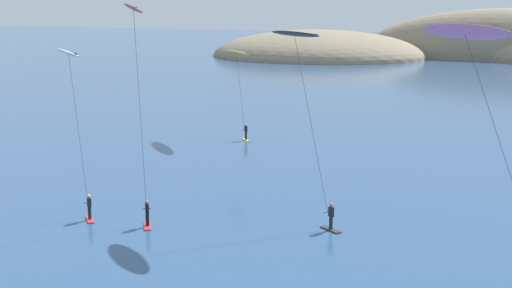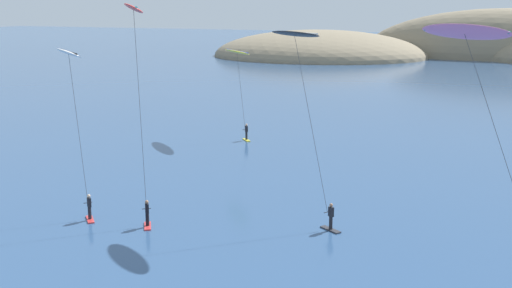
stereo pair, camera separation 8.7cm
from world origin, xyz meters
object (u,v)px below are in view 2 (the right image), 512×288
Objects in this scene: kitesurfer_pink at (471,51)px; kitesurfer_white at (70,68)px; kitesurfer_black at (298,51)px; kitesurfer_red at (135,29)px; kitesurfer_yellow at (238,58)px.

kitesurfer_white is (-24.69, -0.69, -1.73)m from kitesurfer_pink.
kitesurfer_black is 14.82m from kitesurfer_white.
kitesurfer_red is (-9.98, -3.03, 1.33)m from kitesurfer_black.
kitesurfer_white is at bearing -160.01° from kitesurfer_red.
kitesurfer_black is (14.31, -21.47, 2.53)m from kitesurfer_yellow.
kitesurfer_white is (-4.09, -1.49, -2.49)m from kitesurfer_red.
kitesurfer_yellow is 0.84× the size of kitesurfer_white.
kitesurfer_yellow is 35.66m from kitesurfer_pink.
kitesurfer_red is at bearing -79.97° from kitesurfer_yellow.
kitesurfer_yellow is at bearing 90.54° from kitesurfer_white.
kitesurfer_white reaches higher than kitesurfer_yellow.
kitesurfer_black is 0.88× the size of kitesurfer_red.
kitesurfer_pink is at bearing -19.78° from kitesurfer_black.
kitesurfer_black is 0.95× the size of kitesurfer_pink.
kitesurfer_black reaches higher than kitesurfer_yellow.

